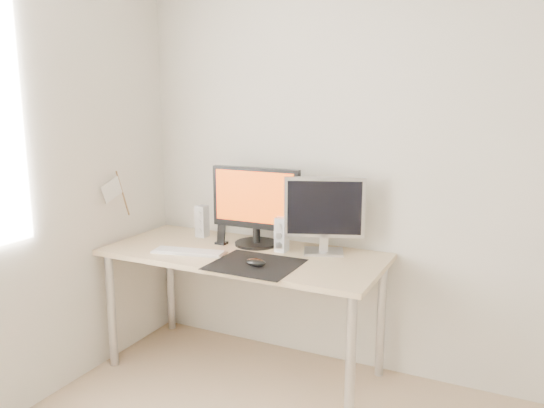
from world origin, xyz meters
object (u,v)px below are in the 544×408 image
(desk, at_px, (243,265))
(second_monitor, at_px, (324,211))
(speaker_right, at_px, (282,234))
(phone_dock, at_px, (221,238))
(mouse, at_px, (256,262))
(speaker_left, at_px, (202,221))
(keyboard, at_px, (189,252))
(main_monitor, at_px, (256,203))

(desk, height_order, second_monitor, second_monitor)
(speaker_right, distance_m, phone_dock, 0.40)
(mouse, bearing_deg, speaker_left, 145.85)
(desk, distance_m, second_monitor, 0.56)
(mouse, xyz_separation_m, second_monitor, (0.23, 0.39, 0.22))
(speaker_left, bearing_deg, keyboard, -68.79)
(main_monitor, relative_size, keyboard, 1.26)
(speaker_left, xyz_separation_m, keyboard, (0.13, -0.34, -0.09))
(keyboard, relative_size, phone_dock, 3.74)
(mouse, distance_m, second_monitor, 0.50)
(mouse, relative_size, desk, 0.07)
(main_monitor, xyz_separation_m, second_monitor, (0.42, 0.02, -0.01))
(mouse, distance_m, main_monitor, 0.47)
(keyboard, bearing_deg, speaker_right, 29.79)
(mouse, height_order, main_monitor, main_monitor)
(second_monitor, xyz_separation_m, speaker_right, (-0.23, -0.07, -0.14))
(speaker_left, relative_size, keyboard, 0.46)
(desk, bearing_deg, keyboard, -150.05)
(mouse, xyz_separation_m, speaker_left, (-0.59, 0.40, 0.08))
(desk, relative_size, speaker_right, 8.02)
(second_monitor, bearing_deg, main_monitor, -177.19)
(main_monitor, bearing_deg, speaker_left, 175.52)
(mouse, xyz_separation_m, speaker_right, (0.00, 0.32, 0.08))
(main_monitor, height_order, keyboard, main_monitor)
(phone_dock, bearing_deg, speaker_left, 153.83)
(desk, bearing_deg, mouse, -47.69)
(desk, xyz_separation_m, phone_dock, (-0.20, 0.09, 0.11))
(desk, xyz_separation_m, speaker_right, (0.19, 0.11, 0.18))
(speaker_left, bearing_deg, desk, -25.46)
(speaker_right, bearing_deg, main_monitor, 165.72)
(second_monitor, xyz_separation_m, speaker_left, (-0.82, 0.01, -0.14))
(desk, relative_size, keyboard, 3.68)
(mouse, height_order, phone_dock, phone_dock)
(mouse, relative_size, keyboard, 0.26)
(main_monitor, relative_size, second_monitor, 1.27)
(second_monitor, bearing_deg, desk, -157.06)
(desk, height_order, speaker_left, speaker_left)
(main_monitor, relative_size, phone_dock, 4.73)
(second_monitor, distance_m, speaker_left, 0.83)
(speaker_left, xyz_separation_m, phone_dock, (0.20, -0.10, -0.06))
(speaker_left, bearing_deg, phone_dock, -26.17)
(speaker_left, xyz_separation_m, speaker_right, (0.59, -0.08, 0.00))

